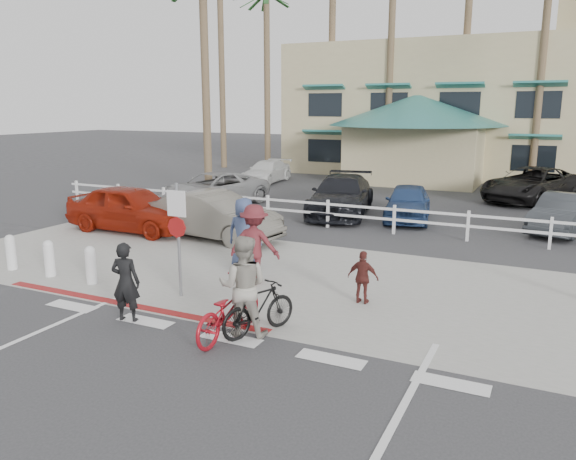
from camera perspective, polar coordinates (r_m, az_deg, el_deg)
The scene contains 34 objects.
ground at distance 10.23m, azimuth -7.61°, elevation -12.16°, with size 140.00×140.00×0.00m, color #333335.
bike_path at distance 8.82m, azimuth -15.03°, elevation -16.76°, with size 12.00×16.00×0.01m, color #333335.
sidewalk_plaza at distance 13.95m, azimuth 2.57°, elevation -5.22°, with size 22.00×7.00×0.01m, color gray.
cross_street at distance 17.56m, azimuth 7.70°, elevation -1.60°, with size 40.00×5.00×0.01m, color #333335.
parking_lot at distance 26.59m, azimuth 14.08°, elevation 2.95°, with size 50.00×16.00×0.01m, color #333335.
curb_red at distance 12.83m, azimuth -16.01°, elevation -7.30°, with size 7.00×0.25×0.02m, color maroon.
rail_fence at distance 19.19m, azimuth 11.02°, elevation 1.01°, with size 29.40×0.16×1.00m, color silver, non-canonical shape.
building at distance 38.89m, azimuth 21.56°, elevation 13.74°, with size 28.00×16.00×11.30m, color tan, non-canonical shape.
sign_post at distance 12.74m, azimuth -11.07°, elevation -0.42°, with size 0.50×0.10×2.90m, color gray, non-canonical shape.
bollard_0 at distance 14.44m, azimuth -19.40°, elevation -3.38°, with size 0.26×0.26×0.95m, color silver, non-canonical shape.
bollard_1 at distance 15.44m, azimuth -23.09°, elevation -2.67°, with size 0.26×0.26×0.95m, color silver, non-canonical shape.
bollard_2 at distance 16.50m, azimuth -26.32°, elevation -2.04°, with size 0.26×0.26×0.95m, color silver, non-canonical shape.
palm_0 at distance 39.96m, azimuth -6.78°, elevation 17.10°, with size 4.00×4.00×15.00m, color #163A19, non-canonical shape.
palm_1 at distance 37.03m, azimuth -2.15°, elevation 15.99°, with size 4.00×4.00×13.00m, color #163A19, non-canonical shape.
palm_2 at distance 36.41m, azimuth 4.49°, elevation 18.39°, with size 4.00×4.00×16.00m, color #163A19, non-canonical shape.
palm_3 at distance 34.11m, azimuth 10.38°, elevation 16.95°, with size 4.00×4.00×14.00m, color #163A19, non-canonical shape.
palm_4 at distance 34.28m, azimuth 17.65°, elevation 17.40°, with size 4.00×4.00×15.00m, color #163A19, non-canonical shape.
palm_5 at distance 32.83m, azimuth 24.43°, elevation 15.37°, with size 4.00×4.00×13.00m, color #163A19, non-canonical shape.
palm_10 at distance 27.39m, azimuth -8.42°, elevation 16.05°, with size 4.00×4.00×12.00m, color #163A19, non-canonical shape.
bike_red at distance 10.62m, azimuth -6.06°, elevation -8.03°, with size 0.71×2.05×1.08m, color maroon.
rider_red at distance 11.67m, azimuth -16.16°, elevation -5.11°, with size 0.60×0.39×1.63m, color black.
bike_black at distance 10.70m, azimuth -2.98°, elevation -7.97°, with size 0.48×1.70×1.02m, color black.
rider_black at distance 10.53m, azimuth -4.58°, elevation -5.71°, with size 0.94×0.73×1.93m, color gray.
pedestrian_a at distance 13.65m, azimuth -3.44°, elevation -1.42°, with size 1.25×0.72×1.94m, color maroon.
pedestrian_child at distance 12.37m, azimuth 7.63°, elevation -4.81°, with size 0.70×0.29×1.19m, color #52201C.
pedestrian_b at distance 14.97m, azimuth -4.48°, elevation -0.28°, with size 0.92×0.60×1.89m, color navy.
car_white_sedan at distance 18.37m, azimuth -7.50°, elevation 1.47°, with size 1.62×4.64×1.53m, color #615D54.
car_red_compact at distance 20.03m, azimuth -15.63°, elevation 2.14°, with size 1.90×4.72×1.61m, color maroon.
lot_car_0 at distance 24.58m, azimuth -7.66°, elevation 4.13°, with size 2.36×5.12×1.42m, color gray.
lot_car_1 at distance 22.38m, azimuth 5.43°, elevation 3.51°, with size 2.16×5.31×1.54m, color black.
lot_car_2 at distance 21.70m, azimuth 12.08°, elevation 2.76°, with size 1.60×3.98×1.36m, color navy.
lot_car_3 at distance 21.35m, azimuth 26.11°, elevation 1.53°, with size 1.38×3.97×1.31m, color #31353A.
lot_car_4 at distance 31.92m, azimuth -2.20°, elevation 5.95°, with size 1.69×4.17×1.21m, color silver.
lot_car_5 at distance 27.70m, azimuth 23.48°, elevation 4.27°, with size 2.56×5.55×1.54m, color black.
Camera 1 is at (5.18, -7.73, 4.25)m, focal length 35.00 mm.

